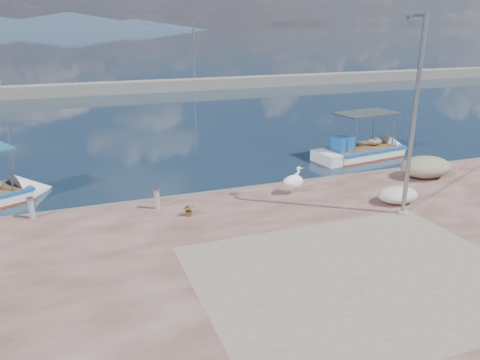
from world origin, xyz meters
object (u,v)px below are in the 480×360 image
at_px(pelican, 294,181).
at_px(bollard_near, 157,198).
at_px(boat_right, 363,153).
at_px(lamp_post, 413,125).

bearing_deg(pelican, bollard_near, 152.74).
distance_m(boat_right, pelican, 8.72).
xyz_separation_m(boat_right, bollard_near, (-12.55, -4.90, 0.70)).
height_order(pelican, bollard_near, pelican).
height_order(boat_right, pelican, boat_right).
xyz_separation_m(pelican, lamp_post, (2.81, -3.31, 2.78)).
bearing_deg(lamp_post, bollard_near, 156.76).
bearing_deg(boat_right, bollard_near, -166.49).
relative_size(boat_right, lamp_post, 0.91).
bearing_deg(pelican, lamp_post, -73.93).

